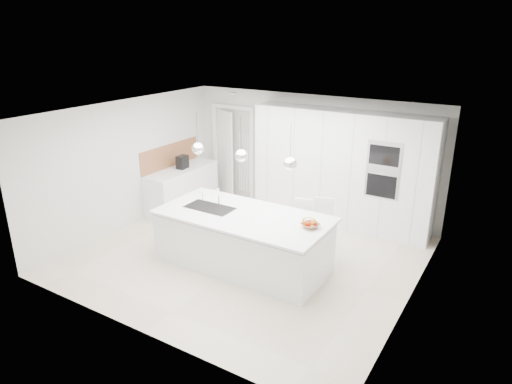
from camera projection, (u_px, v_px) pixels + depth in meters
The scene contains 27 objects.
floor at pixel (247, 256), 7.96m from camera, with size 5.50×5.50×0.00m, color beige.
wall_back at pixel (311, 155), 9.54m from camera, with size 5.50×5.50×0.00m, color silver.
wall_left at pixel (128, 164), 8.89m from camera, with size 5.00×5.00×0.00m, color silver.
ceiling at pixel (246, 113), 7.11m from camera, with size 5.50×5.50×0.00m, color white.
tall_cabinets at pixel (341, 169), 8.94m from camera, with size 3.60×0.60×2.30m, color white.
oven_stack at pixel (383, 170), 8.18m from camera, with size 0.62×0.04×1.05m, color #A5A5A8, non-canonical shape.
doorway_frame at pixel (233, 153), 10.55m from camera, with size 1.11×0.08×2.13m, color white, non-canonical shape.
hallway_door at pixel (223, 153), 10.64m from camera, with size 0.82×0.04×2.00m, color white.
radiator at pixel (245, 162), 10.45m from camera, with size 0.32×0.04×1.40m, color white, non-canonical shape.
left_base_cabinets at pixel (182, 189), 9.98m from camera, with size 0.60×1.80×0.86m, color white.
left_worktop at pixel (181, 169), 9.83m from camera, with size 0.62×1.82×0.04m, color white.
oak_backsplash at pixel (170, 156), 9.88m from camera, with size 0.02×1.80×0.50m, color #9A5F38.
island_base at pixel (242, 242), 7.53m from camera, with size 2.80×1.20×0.86m, color white.
island_worktop at pixel (244, 216), 7.41m from camera, with size 2.84×1.40×0.04m, color white.
island_sink at pixel (210, 212), 7.71m from camera, with size 0.84×0.44×0.18m, color #3F3F42, non-canonical shape.
island_tap at pixel (219, 196), 7.77m from camera, with size 0.02×0.02×0.30m, color white.
pendant_left at pixel (198, 148), 7.45m from camera, with size 0.20×0.20×0.20m, color white.
pendant_mid at pixel (241, 156), 7.03m from camera, with size 0.20×0.20×0.20m, color white.
pendant_right at pixel (290, 164), 6.61m from camera, with size 0.20×0.20×0.20m, color white.
fruit_bowl at pixel (310, 225), 6.91m from camera, with size 0.27×0.27×0.07m, color #9A5F38.
espresso_machine at pixel (182, 162), 9.79m from camera, with size 0.17×0.26×0.28m, color black.
bar_stool_left at pixel (300, 229), 7.85m from camera, with size 0.33×0.46×1.00m, color white, non-canonical shape.
bar_stool_right at pixel (320, 229), 7.77m from camera, with size 0.35×0.48×1.05m, color white, non-canonical shape.
apple_a at pixel (309, 224), 6.88m from camera, with size 0.08×0.08×0.08m, color #BC2A04.
apple_b at pixel (314, 223), 6.92m from camera, with size 0.08×0.08×0.08m, color #BC2A04.
apple_c at pixel (307, 223), 6.89m from camera, with size 0.08×0.08×0.08m, color #BC2A04.
banana_bunch at pixel (309, 221), 6.87m from camera, with size 0.22×0.22×0.03m, color gold.
Camera 1 is at (3.85, -5.98, 3.75)m, focal length 32.00 mm.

